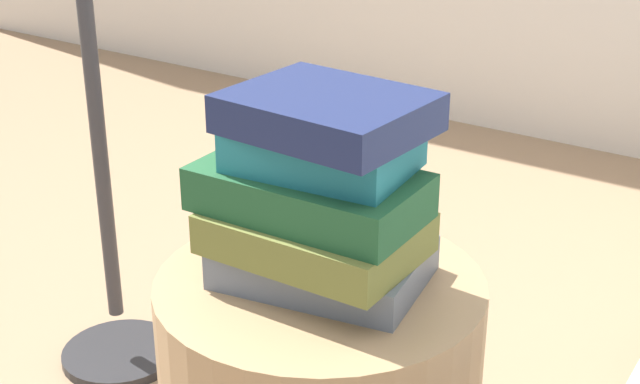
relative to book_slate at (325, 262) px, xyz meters
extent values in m
cube|color=slate|center=(0.00, 0.00, 0.00)|extent=(0.29, 0.23, 0.05)
cube|color=olive|center=(0.00, -0.02, 0.05)|extent=(0.27, 0.19, 0.05)
cube|color=#1E512D|center=(-0.01, -0.02, 0.11)|extent=(0.30, 0.17, 0.06)
cube|color=#1E727F|center=(-0.01, 0.00, 0.16)|extent=(0.24, 0.18, 0.05)
cube|color=#19234C|center=(0.00, 0.00, 0.21)|extent=(0.25, 0.21, 0.05)
cylinder|color=#262628|center=(-0.65, 0.21, -0.50)|extent=(0.24, 0.24, 0.02)
cylinder|color=#333338|center=(-0.65, 0.21, 0.24)|extent=(0.03, 0.03, 1.28)
camera|label=1|loc=(0.61, -0.92, 0.58)|focal=51.89mm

